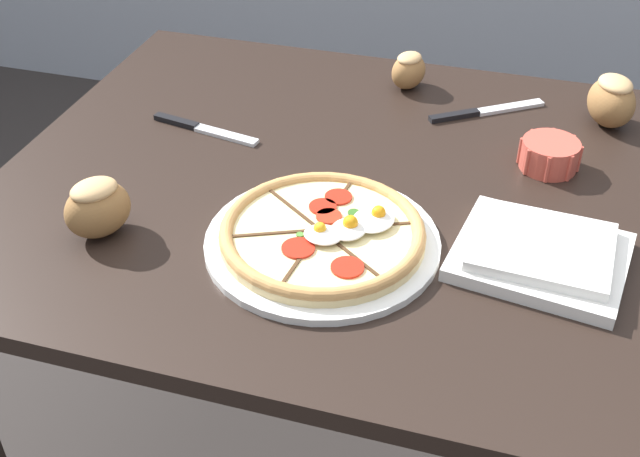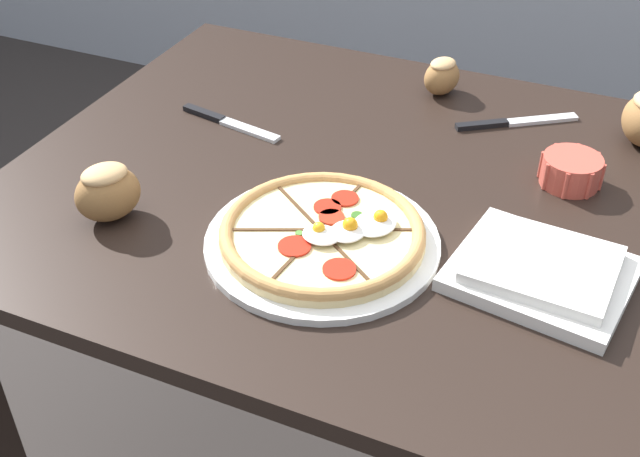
% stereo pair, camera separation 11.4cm
% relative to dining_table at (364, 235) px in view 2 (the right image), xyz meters
% --- Properties ---
extents(dining_table, '(1.14, 0.94, 0.73)m').
position_rel_dining_table_xyz_m(dining_table, '(0.00, 0.00, 0.00)').
color(dining_table, black).
rests_on(dining_table, ground_plane).
extents(pizza, '(0.34, 0.34, 0.05)m').
position_rel_dining_table_xyz_m(pizza, '(-0.00, -0.17, 0.12)').
color(pizza, white).
rests_on(pizza, dining_table).
extents(ramekin_bowl, '(0.10, 0.10, 0.05)m').
position_rel_dining_table_xyz_m(ramekin_bowl, '(0.30, 0.13, 0.13)').
color(ramekin_bowl, '#C64C3D').
rests_on(ramekin_bowl, dining_table).
extents(napkin_folded, '(0.26, 0.23, 0.04)m').
position_rel_dining_table_xyz_m(napkin_folded, '(0.30, -0.13, 0.12)').
color(napkin_folded, silver).
rests_on(napkin_folded, dining_table).
extents(bread_piece_mid, '(0.08, 0.09, 0.07)m').
position_rel_dining_table_xyz_m(bread_piece_mid, '(0.02, 0.35, 0.14)').
color(bread_piece_mid, olive).
rests_on(bread_piece_mid, dining_table).
extents(bread_piece_far, '(0.12, 0.12, 0.09)m').
position_rel_dining_table_xyz_m(bread_piece_far, '(-0.32, -0.24, 0.15)').
color(bread_piece_far, olive).
rests_on(bread_piece_far, dining_table).
extents(knife_main, '(0.20, 0.14, 0.01)m').
position_rel_dining_table_xyz_m(knife_main, '(0.18, 0.29, 0.11)').
color(knife_main, silver).
rests_on(knife_main, dining_table).
extents(knife_spare, '(0.21, 0.06, 0.01)m').
position_rel_dining_table_xyz_m(knife_spare, '(-0.29, 0.08, 0.11)').
color(knife_spare, silver).
rests_on(knife_spare, dining_table).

